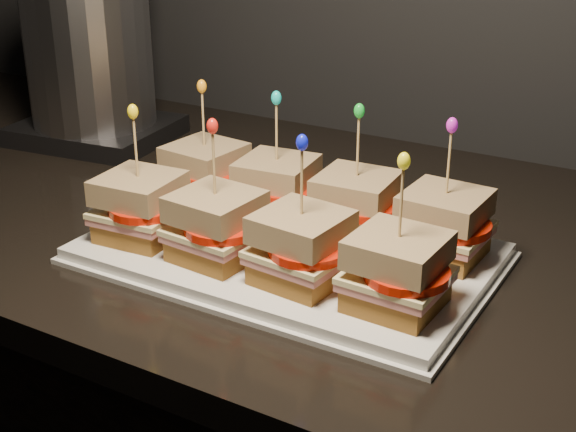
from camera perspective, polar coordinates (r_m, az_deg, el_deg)
The scene contains 62 objects.
granite_slab at distance 1.01m, azimuth 4.02°, elevation -1.74°, with size 2.18×0.73×0.04m, color black.
platter at distance 0.91m, azimuth -0.00°, elevation -2.66°, with size 0.44×0.27×0.02m, color white.
platter_rim at distance 0.91m, azimuth -0.00°, elevation -3.00°, with size 0.45×0.29×0.01m, color white.
sandwich_0_bread_bot at distance 1.03m, azimuth -5.83°, elevation 1.69°, with size 0.08×0.08×0.02m, color #5C350F.
sandwich_0_ham at distance 1.02m, azimuth -5.86°, elevation 2.49°, with size 0.09×0.09×0.01m, color #C0615F.
sandwich_0_cheese at distance 1.02m, azimuth -5.88°, elevation 2.86°, with size 0.09×0.09×0.01m, color beige.
sandwich_0_tomato at distance 1.01m, azimuth -5.54°, elevation 3.03°, with size 0.08×0.08×0.01m, color red.
sandwich_0_bread_top at distance 1.01m, azimuth -5.94°, elevation 4.25°, with size 0.08×0.08×0.03m, color #4F2C0D.
sandwich_0_pick at distance 1.00m, azimuth -6.05°, elevation 6.65°, with size 0.00×0.00×0.09m, color tan.
sandwich_0_frill at distance 0.99m, azimuth -6.16°, elevation 9.16°, with size 0.01×0.01×0.02m, color orange.
sandwich_1_bread_bot at distance 0.97m, azimuth -0.79°, elevation 0.53°, with size 0.08×0.08×0.02m, color #5C350F.
sandwich_1_ham at distance 0.97m, azimuth -0.80°, elevation 1.37°, with size 0.09×0.09×0.01m, color #C0615F.
sandwich_1_cheese at distance 0.97m, azimuth -0.80°, elevation 1.76°, with size 0.09×0.09×0.01m, color beige.
sandwich_1_tomato at distance 0.95m, azimuth -0.37°, elevation 1.93°, with size 0.08×0.08×0.01m, color red.
sandwich_1_bread_top at distance 0.96m, azimuth -0.81°, elevation 3.22°, with size 0.08×0.08×0.03m, color #4F2C0D.
sandwich_1_pick at distance 0.94m, azimuth -0.82°, elevation 5.75°, with size 0.00×0.00×0.09m, color tan.
sandwich_1_frill at distance 0.93m, azimuth -0.84°, elevation 8.40°, with size 0.01×0.01×0.02m, color #11B6AE.
sandwich_2_bread_bot at distance 0.93m, azimuth 4.79°, elevation -0.76°, with size 0.08×0.08×0.02m, color #5C350F.
sandwich_2_ham at distance 0.92m, azimuth 4.82°, elevation 0.12°, with size 0.09×0.09×0.01m, color #C0615F.
sandwich_2_cheese at distance 0.92m, azimuth 4.83°, elevation 0.52°, with size 0.09×0.09×0.01m, color beige.
sandwich_2_tomato at distance 0.91m, azimuth 5.36°, elevation 0.68°, with size 0.08×0.08×0.01m, color red.
sandwich_2_bread_top at distance 0.91m, azimuth 4.89°, elevation 2.05°, with size 0.08×0.08×0.03m, color #4F2C0D.
sandwich_2_pick at distance 0.89m, azimuth 4.98°, elevation 4.69°, with size 0.00×0.00×0.09m, color tan.
sandwich_2_frill at distance 0.88m, azimuth 5.09°, elevation 7.46°, with size 0.01×0.01×0.02m, color green.
sandwich_3_bread_bot at distance 0.89m, azimuth 10.88°, elevation -2.15°, with size 0.08×0.08×0.02m, color #5C350F.
sandwich_3_ham at distance 0.89m, azimuth 10.95°, elevation -1.25°, with size 0.09×0.09×0.01m, color #C0615F.
sandwich_3_cheese at distance 0.88m, azimuth 10.99°, elevation -0.84°, with size 0.09×0.09×0.01m, color beige.
sandwich_3_tomato at distance 0.87m, azimuth 11.62°, elevation -0.69°, with size 0.08×0.08×0.01m, color red.
sandwich_3_bread_top at distance 0.87m, azimuth 11.12°, elevation 0.74°, with size 0.08×0.08×0.03m, color #4F2C0D.
sandwich_3_pick at distance 0.86m, azimuth 11.35°, elevation 3.47°, with size 0.00×0.00×0.09m, color tan.
sandwich_3_frill at distance 0.84m, azimuth 11.59°, elevation 6.34°, with size 0.01×0.01×0.02m, color #C41FC1.
sandwich_4_bread_bot at distance 0.94m, azimuth -10.34°, elevation -0.82°, with size 0.08×0.08×0.02m, color #5C350F.
sandwich_4_ham at distance 0.93m, azimuth -10.41°, elevation 0.05°, with size 0.09×0.09×0.01m, color #C0615F.
sandwich_4_cheese at distance 0.93m, azimuth -10.44°, elevation 0.45°, with size 0.09×0.09×0.01m, color beige.
sandwich_4_tomato at distance 0.91m, azimuth -10.14°, elevation 0.60°, with size 0.08×0.08×0.01m, color red.
sandwich_4_bread_top at distance 0.92m, azimuth -10.56°, elevation 1.96°, with size 0.08×0.08×0.03m, color #4F2C0D.
sandwich_4_pick at distance 0.90m, azimuth -10.77°, elevation 4.57°, with size 0.00×0.00×0.09m, color tan.
sandwich_4_frill at distance 0.89m, azimuth -10.99°, elevation 7.31°, with size 0.01×0.01×0.02m, color yellow.
sandwich_5_bread_bot at distance 0.88m, azimuth -5.07°, elevation -2.26°, with size 0.08×0.08×0.02m, color #5C350F.
sandwich_5_ham at distance 0.87m, azimuth -5.10°, elevation -1.34°, with size 0.09×0.09×0.01m, color #C0615F.
sandwich_5_cheese at distance 0.87m, azimuth -5.12°, elevation -0.93°, with size 0.09×0.09×0.01m, color beige.
sandwich_5_tomato at distance 0.85m, azimuth -4.71°, elevation -0.78°, with size 0.08×0.08×0.01m, color red.
sandwich_5_bread_top at distance 0.86m, azimuth -5.18°, elevation 0.68°, with size 0.08×0.08×0.03m, color #4F2C0D.
sandwich_5_pick at distance 0.84m, azimuth -5.29°, elevation 3.46°, with size 0.00×0.00×0.09m, color tan.
sandwich_5_frill at distance 0.83m, azimuth -5.40°, elevation 6.39°, with size 0.01×0.01×0.02m, color red.
sandwich_6_bread_bot at distance 0.83m, azimuth 0.94°, elevation -3.87°, with size 0.08×0.08×0.02m, color #5C350F.
sandwich_6_ham at distance 0.82m, azimuth 0.94°, elevation -2.91°, with size 0.09×0.09×0.01m, color #C0615F.
sandwich_6_cheese at distance 0.82m, azimuth 0.95°, elevation -2.47°, with size 0.09×0.09×0.01m, color beige.
sandwich_6_tomato at distance 0.80m, azimuth 1.48°, elevation -2.34°, with size 0.08×0.08×0.01m, color red.
sandwich_6_bread_top at distance 0.81m, azimuth 0.96°, elevation -0.79°, with size 0.08×0.08×0.03m, color #4F2C0D.
sandwich_6_pick at distance 0.79m, azimuth 0.98°, elevation 2.15°, with size 0.00×0.00×0.09m, color tan.
sandwich_6_frill at distance 0.77m, azimuth 1.00°, elevation 5.25°, with size 0.01×0.01×0.02m, color #0F19E0.
sandwich_7_bread_bot at distance 0.79m, azimuth 7.66°, elevation -5.62°, with size 0.08×0.08×0.02m, color #5C350F.
sandwich_7_ham at distance 0.78m, azimuth 7.72°, elevation -4.63°, with size 0.09×0.09×0.01m, color #C0615F.
sandwich_7_cheese at distance 0.78m, azimuth 7.75°, elevation -4.17°, with size 0.09×0.09×0.01m, color beige.
sandwich_7_tomato at distance 0.76m, azimuth 8.43°, elevation -4.06°, with size 0.08×0.08×0.01m, color red.
sandwich_7_bread_top at distance 0.76m, azimuth 7.86°, elevation -2.43°, with size 0.08×0.08×0.03m, color #4F2C0D.
sandwich_7_pick at distance 0.75m, azimuth 8.04°, elevation 0.64°, with size 0.00×0.00×0.09m, color tan.
sandwich_7_frill at distance 0.73m, azimuth 8.24°, elevation 3.89°, with size 0.01×0.01×0.02m, color yellow.
appliance_base at distance 1.36m, azimuth -13.44°, elevation 5.93°, with size 0.24×0.20×0.03m, color #262628.
appliance_body at distance 1.32m, azimuth -14.02°, elevation 11.82°, with size 0.20×0.20×0.26m, color silver.
appliance at distance 1.32m, azimuth -14.00°, elevation 11.61°, with size 0.24×0.20×0.30m, color silver, non-canonical shape.
Camera 1 is at (0.22, 0.83, 1.27)m, focal length 50.00 mm.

